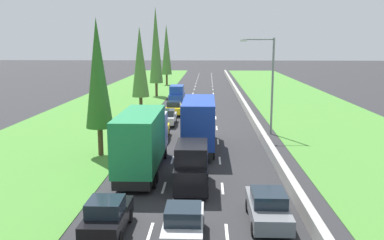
# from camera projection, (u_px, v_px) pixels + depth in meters

# --- Properties ---
(ground_plane) EXTENTS (300.00, 300.00, 0.00)m
(ground_plane) POSITION_uv_depth(u_px,v_px,m) (202.00, 100.00, 63.26)
(ground_plane) COLOR #28282B
(ground_plane) RESTS_ON ground
(grass_verge_left) EXTENTS (14.00, 140.00, 0.04)m
(grass_verge_left) POSITION_uv_depth(u_px,v_px,m) (119.00, 100.00, 63.74)
(grass_verge_left) COLOR #478433
(grass_verge_left) RESTS_ON ground
(grass_verge_right) EXTENTS (14.00, 140.00, 0.04)m
(grass_verge_right) POSITION_uv_depth(u_px,v_px,m) (298.00, 101.00, 62.71)
(grass_verge_right) COLOR #478433
(grass_verge_right) RESTS_ON ground
(median_barrier) EXTENTS (0.44, 120.00, 0.85)m
(median_barrier) POSITION_uv_depth(u_px,v_px,m) (240.00, 98.00, 62.97)
(median_barrier) COLOR #9E9B93
(median_barrier) RESTS_ON ground
(lane_markings) EXTENTS (3.64, 116.00, 0.01)m
(lane_markings) POSITION_uv_depth(u_px,v_px,m) (202.00, 100.00, 63.26)
(lane_markings) COLOR white
(lane_markings) RESTS_ON ground
(black_hatchback_left_lane) EXTENTS (1.74, 3.90, 1.72)m
(black_hatchback_left_lane) POSITION_uv_depth(u_px,v_px,m) (107.00, 216.00, 18.81)
(black_hatchback_left_lane) COLOR black
(black_hatchback_left_lane) RESTS_ON ground
(silver_hatchback_centre_lane) EXTENTS (1.74, 3.90, 1.72)m
(silver_hatchback_centre_lane) POSITION_uv_depth(u_px,v_px,m) (184.00, 224.00, 18.00)
(silver_hatchback_centre_lane) COLOR silver
(silver_hatchback_centre_lane) RESTS_ON ground
(green_box_truck_left_lane) EXTENTS (2.46, 9.40, 4.18)m
(green_box_truck_left_lane) POSITION_uv_depth(u_px,v_px,m) (142.00, 141.00, 27.56)
(green_box_truck_left_lane) COLOR black
(green_box_truck_left_lane) RESTS_ON ground
(yellow_sedan_left_lane) EXTENTS (1.82, 4.50, 1.64)m
(yellow_sedan_left_lane) POSITION_uv_depth(u_px,v_px,m) (158.00, 130.00, 37.67)
(yellow_sedan_left_lane) COLOR yellow
(yellow_sedan_left_lane) RESTS_ON ground
(silver_sedan_left_lane) EXTENTS (1.82, 4.50, 1.64)m
(silver_sedan_left_lane) POSITION_uv_depth(u_px,v_px,m) (167.00, 117.00, 44.18)
(silver_sedan_left_lane) COLOR silver
(silver_sedan_left_lane) RESTS_ON ground
(yellow_sedan_left_lane_sixth) EXTENTS (1.82, 4.50, 1.64)m
(yellow_sedan_left_lane_sixth) POSITION_uv_depth(u_px,v_px,m) (174.00, 108.00, 50.43)
(yellow_sedan_left_lane_sixth) COLOR yellow
(yellow_sedan_left_lane_sixth) RESTS_ON ground
(grey_sedan_right_lane) EXTENTS (1.82, 4.50, 1.64)m
(grey_sedan_right_lane) POSITION_uv_depth(u_px,v_px,m) (268.00, 207.00, 19.93)
(grey_sedan_right_lane) COLOR slate
(grey_sedan_right_lane) RESTS_ON ground
(black_van_centre_lane) EXTENTS (1.96, 4.90, 2.82)m
(black_van_centre_lane) POSITION_uv_depth(u_px,v_px,m) (192.00, 166.00, 24.51)
(black_van_centre_lane) COLOR black
(black_van_centre_lane) RESTS_ON ground
(blue_box_truck_centre_lane) EXTENTS (2.46, 9.40, 4.18)m
(blue_box_truck_centre_lane) POSITION_uv_depth(u_px,v_px,m) (199.00, 123.00, 33.74)
(blue_box_truck_centre_lane) COLOR black
(blue_box_truck_centre_lane) RESTS_ON ground
(blue_van_left_lane) EXTENTS (1.96, 4.90, 2.82)m
(blue_van_left_lane) POSITION_uv_depth(u_px,v_px,m) (177.00, 96.00, 57.64)
(blue_van_left_lane) COLOR #1E47B7
(blue_van_left_lane) RESTS_ON ground
(poplar_tree_second) EXTENTS (2.06, 2.06, 10.40)m
(poplar_tree_second) POSITION_uv_depth(u_px,v_px,m) (98.00, 74.00, 31.11)
(poplar_tree_second) COLOR #4C3823
(poplar_tree_second) RESTS_ON ground
(poplar_tree_third) EXTENTS (2.06, 2.06, 10.47)m
(poplar_tree_third) POSITION_uv_depth(u_px,v_px,m) (140.00, 62.00, 49.43)
(poplar_tree_third) COLOR #4C3823
(poplar_tree_third) RESTS_ON ground
(poplar_tree_fourth) EXTENTS (2.16, 2.16, 14.23)m
(poplar_tree_fourth) POSITION_uv_depth(u_px,v_px,m) (156.00, 45.00, 66.62)
(poplar_tree_fourth) COLOR #4C3823
(poplar_tree_fourth) RESTS_ON ground
(poplar_tree_fifth) EXTENTS (2.11, 2.11, 12.39)m
(poplar_tree_fifth) POSITION_uv_depth(u_px,v_px,m) (166.00, 50.00, 85.18)
(poplar_tree_fifth) COLOR #4C3823
(poplar_tree_fifth) RESTS_ON ground
(street_light_mast) EXTENTS (3.20, 0.28, 9.00)m
(street_light_mast) POSITION_uv_depth(u_px,v_px,m) (269.00, 79.00, 38.87)
(street_light_mast) COLOR gray
(street_light_mast) RESTS_ON ground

